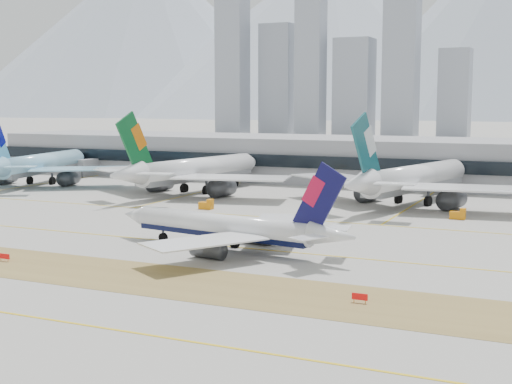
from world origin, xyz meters
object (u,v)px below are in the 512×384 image
at_px(widebody_eva, 193,171).
at_px(widebody_korean, 39,165).
at_px(widebody_cathay, 412,180).
at_px(taxiing_airliner, 230,228).
at_px(terminal, 366,160).

bearing_deg(widebody_eva, widebody_korean, 99.75).
bearing_deg(widebody_cathay, widebody_korean, 105.31).
height_order(taxiing_airliner, terminal, taxiing_airliner).
height_order(widebody_eva, widebody_cathay, widebody_cathay).
height_order(widebody_korean, widebody_eva, widebody_eva).
distance_m(widebody_cathay, terminal, 56.95).
bearing_deg(terminal, widebody_cathay, -62.59).
bearing_deg(widebody_korean, terminal, -72.83).
bearing_deg(widebody_korean, taxiing_airliner, -135.23).
bearing_deg(widebody_cathay, taxiing_airliner, -179.59).
bearing_deg(widebody_eva, terminal, -26.25).
distance_m(widebody_korean, widebody_cathay, 122.83).
distance_m(taxiing_airliner, terminal, 123.27).
bearing_deg(terminal, widebody_eva, -125.94).
bearing_deg(taxiing_airliner, widebody_korean, -24.04).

